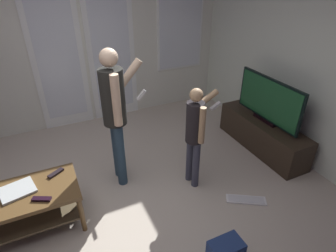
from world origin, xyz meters
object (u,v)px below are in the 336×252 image
at_px(tv_remote_black, 42,199).
at_px(person_adult, 115,108).
at_px(loose_keyboard, 246,200).
at_px(dvd_remote_slim, 56,173).
at_px(flat_screen_tv, 269,100).
at_px(person_child, 195,130).
at_px(tv_stand, 262,135).
at_px(coffee_table, 29,202).
at_px(laptop_closed, 17,190).

bearing_deg(tv_remote_black, person_adult, 57.02).
distance_m(loose_keyboard, dvd_remote_slim, 2.08).
relative_size(flat_screen_tv, tv_remote_black, 6.45).
distance_m(person_child, loose_keyboard, 0.98).
height_order(tv_stand, loose_keyboard, tv_stand).
height_order(coffee_table, dvd_remote_slim, dvd_remote_slim).
bearing_deg(dvd_remote_slim, person_adult, -17.60).
height_order(coffee_table, person_child, person_child).
height_order(flat_screen_tv, person_child, person_child).
bearing_deg(tv_remote_black, person_child, 29.54).
bearing_deg(laptop_closed, loose_keyboard, -30.22).
height_order(person_child, dvd_remote_slim, person_child).
bearing_deg(dvd_remote_slim, loose_keyboard, -54.89).
bearing_deg(flat_screen_tv, person_adult, 174.12).
distance_m(flat_screen_tv, person_adult, 2.03).
distance_m(person_child, tv_remote_black, 1.66).
xyz_separation_m(person_child, tv_remote_black, (-1.64, -0.08, -0.27)).
bearing_deg(tv_stand, person_adult, 174.02).
height_order(coffee_table, laptop_closed, laptop_closed).
height_order(coffee_table, person_adult, person_adult).
relative_size(person_child, laptop_closed, 4.08).
bearing_deg(coffee_table, dvd_remote_slim, 29.30).
height_order(person_adult, laptop_closed, person_adult).
distance_m(tv_remote_black, dvd_remote_slim, 0.36).
bearing_deg(loose_keyboard, person_child, 125.72).
bearing_deg(coffee_table, loose_keyboard, -16.16).
height_order(person_child, loose_keyboard, person_child).
bearing_deg(dvd_remote_slim, tv_remote_black, -147.72).
bearing_deg(person_child, person_adult, 150.30).
xyz_separation_m(laptop_closed, tv_remote_black, (0.20, -0.22, 0.00)).
height_order(person_child, tv_remote_black, person_child).
bearing_deg(tv_remote_black, flat_screen_tv, 32.77).
relative_size(flat_screen_tv, person_adult, 0.68).
xyz_separation_m(loose_keyboard, laptop_closed, (-2.22, 0.68, 0.46)).
distance_m(flat_screen_tv, laptop_closed, 3.10).
relative_size(flat_screen_tv, laptop_closed, 3.65).
bearing_deg(person_child, loose_keyboard, -54.28).
relative_size(person_child, tv_remote_black, 7.21).
height_order(coffee_table, flat_screen_tv, flat_screen_tv).
relative_size(coffee_table, tv_remote_black, 5.49).
height_order(tv_stand, laptop_closed, laptop_closed).
bearing_deg(person_adult, dvd_remote_slim, -165.50).
height_order(person_adult, loose_keyboard, person_adult).
bearing_deg(coffee_table, tv_stand, 2.60).
relative_size(person_adult, person_child, 1.32).
xyz_separation_m(tv_stand, person_adult, (-2.01, 0.21, 0.75)).
bearing_deg(tv_remote_black, coffee_table, 154.35).
relative_size(person_child, dvd_remote_slim, 7.21).
relative_size(coffee_table, dvd_remote_slim, 5.49).
bearing_deg(coffee_table, flat_screen_tv, 2.67).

